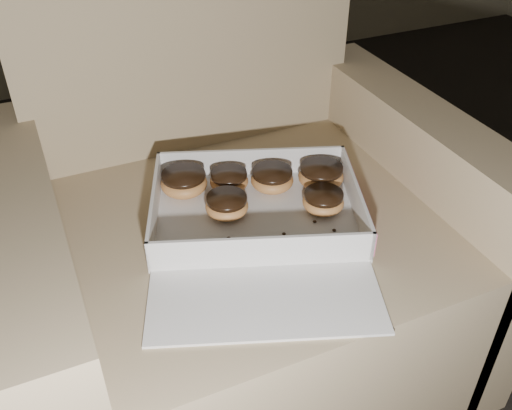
% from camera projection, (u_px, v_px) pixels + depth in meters
% --- Properties ---
extents(armchair, '(0.88, 0.74, 0.92)m').
position_uv_depth(armchair, '(237.00, 245.00, 1.18)').
color(armchair, '#9A8762').
rests_on(armchair, floor).
extents(bakery_box, '(0.50, 0.53, 0.06)m').
position_uv_depth(bakery_box, '(259.00, 225.00, 1.02)').
color(bakery_box, silver).
rests_on(bakery_box, armchair).
extents(donut_a, '(0.09, 0.09, 0.04)m').
position_uv_depth(donut_a, '(321.00, 175.00, 1.11)').
color(donut_a, '#CB8D47').
rests_on(donut_a, bakery_box).
extents(donut_b, '(0.08, 0.08, 0.04)m').
position_uv_depth(donut_b, '(323.00, 201.00, 1.05)').
color(donut_b, '#CB8D47').
rests_on(donut_b, bakery_box).
extents(donut_c, '(0.07, 0.07, 0.04)m').
position_uv_depth(donut_c, '(229.00, 180.00, 1.10)').
color(donut_c, '#CB8D47').
rests_on(donut_c, bakery_box).
extents(donut_d, '(0.08, 0.08, 0.04)m').
position_uv_depth(donut_d, '(227.00, 205.00, 1.04)').
color(donut_d, '#CB8D47').
rests_on(donut_d, bakery_box).
extents(donut_e, '(0.08, 0.08, 0.04)m').
position_uv_depth(donut_e, '(272.00, 179.00, 1.10)').
color(donut_e, '#CB8D47').
rests_on(donut_e, bakery_box).
extents(donut_f, '(0.09, 0.09, 0.04)m').
position_uv_depth(donut_f, '(184.00, 182.00, 1.09)').
color(donut_f, '#CB8D47').
rests_on(donut_f, bakery_box).
extents(crumb_a, '(0.01, 0.01, 0.00)m').
position_uv_depth(crumb_a, '(284.00, 234.00, 1.00)').
color(crumb_a, black).
rests_on(crumb_a, bakery_box).
extents(crumb_b, '(0.01, 0.01, 0.00)m').
position_uv_depth(crumb_b, '(229.00, 238.00, 0.99)').
color(crumb_b, black).
rests_on(crumb_b, bakery_box).
extents(crumb_c, '(0.01, 0.01, 0.00)m').
position_uv_depth(crumb_c, '(334.00, 230.00, 1.01)').
color(crumb_c, black).
rests_on(crumb_c, bakery_box).
extents(crumb_d, '(0.01, 0.01, 0.00)m').
position_uv_depth(crumb_d, '(315.00, 222.00, 1.03)').
color(crumb_d, black).
rests_on(crumb_d, bakery_box).
extents(crumb_e, '(0.01, 0.01, 0.00)m').
position_uv_depth(crumb_e, '(333.00, 251.00, 0.96)').
color(crumb_e, black).
rests_on(crumb_e, bakery_box).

